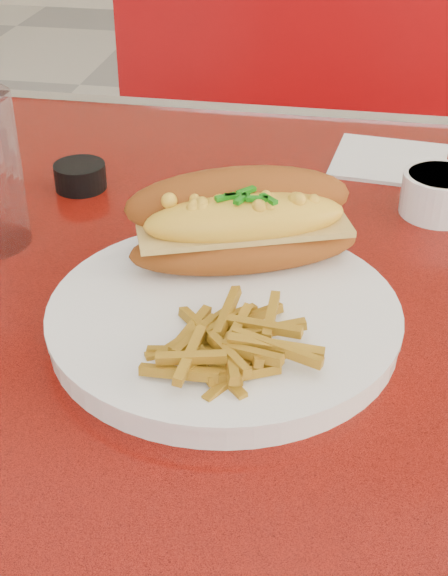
% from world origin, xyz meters
% --- Properties ---
extents(diner_table, '(1.23, 0.83, 0.77)m').
position_xyz_m(diner_table, '(0.00, 0.00, 0.61)').
color(diner_table, red).
rests_on(diner_table, ground).
extents(booth_bench_far, '(1.20, 0.51, 0.90)m').
position_xyz_m(booth_bench_far, '(0.00, 0.81, 0.29)').
color(booth_bench_far, '#9D0A0D').
rests_on(booth_bench_far, ground).
extents(dinner_plate, '(0.34, 0.34, 0.02)m').
position_xyz_m(dinner_plate, '(-0.18, -0.11, 0.78)').
color(dinner_plate, white).
rests_on(dinner_plate, diner_table).
extents(mac_hoagie, '(0.22, 0.16, 0.09)m').
position_xyz_m(mac_hoagie, '(-0.18, -0.03, 0.83)').
color(mac_hoagie, '#954A18').
rests_on(mac_hoagie, dinner_plate).
extents(fries_pile, '(0.11, 0.10, 0.03)m').
position_xyz_m(fries_pile, '(-0.16, -0.17, 0.80)').
color(fries_pile, '#BC8A20').
rests_on(fries_pile, dinner_plate).
extents(fork, '(0.08, 0.11, 0.00)m').
position_xyz_m(fork, '(-0.12, -0.10, 0.79)').
color(fork, silver).
rests_on(fork, dinner_plate).
extents(gravy_ramekin, '(0.08, 0.08, 0.04)m').
position_xyz_m(gravy_ramekin, '(0.00, 0.13, 0.79)').
color(gravy_ramekin, white).
rests_on(gravy_ramekin, diner_table).
extents(sauce_cup_left, '(0.07, 0.07, 0.03)m').
position_xyz_m(sauce_cup_left, '(-0.38, 0.12, 0.79)').
color(sauce_cup_left, black).
rests_on(sauce_cup_left, diner_table).
extents(paper_napkin, '(0.14, 0.14, 0.00)m').
position_xyz_m(paper_napkin, '(-0.05, 0.26, 0.77)').
color(paper_napkin, white).
rests_on(paper_napkin, diner_table).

